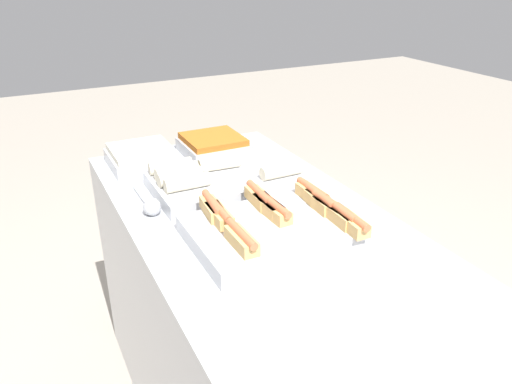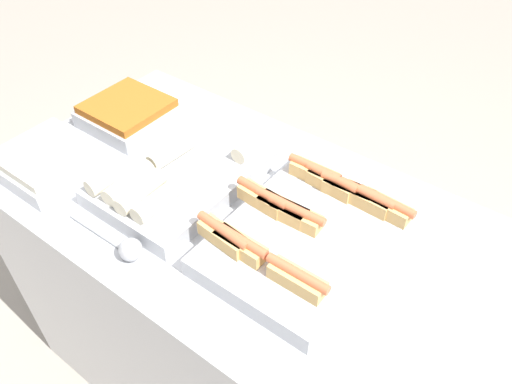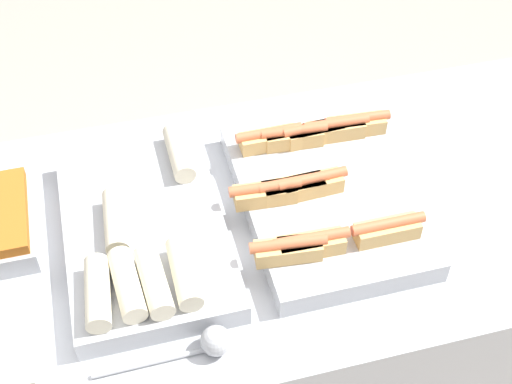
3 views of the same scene
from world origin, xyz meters
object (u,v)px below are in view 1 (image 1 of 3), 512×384
(tray_side_back, at_px, (213,145))
(serving_spoon_near, at_px, (151,206))
(tray_hotdogs, at_px, (281,224))
(tray_wraps, at_px, (222,179))
(tray_side_front, at_px, (142,157))

(tray_side_back, bearing_deg, serving_spoon_near, -42.86)
(tray_hotdogs, distance_m, tray_wraps, 0.37)
(tray_wraps, bearing_deg, tray_side_back, 162.46)
(tray_hotdogs, xyz_separation_m, serving_spoon_near, (-0.30, -0.29, -0.01))
(tray_hotdogs, bearing_deg, serving_spoon_near, -136.01)
(tray_wraps, relative_size, tray_side_back, 2.04)
(tray_hotdogs, relative_size, tray_side_back, 2.06)
(tray_hotdogs, height_order, tray_side_back, tray_hotdogs)
(tray_side_back, xyz_separation_m, serving_spoon_near, (0.40, -0.37, -0.01))
(serving_spoon_near, bearing_deg, tray_hotdogs, 43.99)
(tray_hotdogs, bearing_deg, tray_wraps, -176.56)
(tray_side_front, distance_m, serving_spoon_near, 0.41)
(serving_spoon_near, bearing_deg, tray_side_back, 137.14)
(tray_hotdogs, height_order, tray_side_front, tray_hotdogs)
(tray_hotdogs, xyz_separation_m, tray_side_back, (-0.70, 0.08, -0.00))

